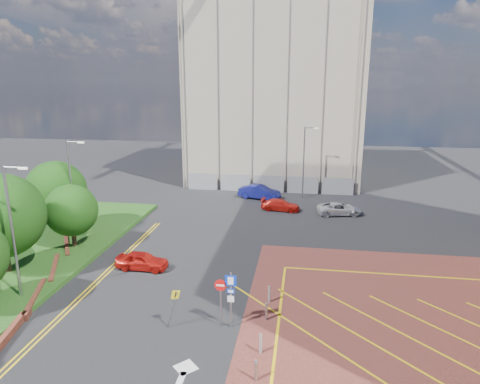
% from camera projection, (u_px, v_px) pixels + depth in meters
% --- Properties ---
extents(ground, '(140.00, 140.00, 0.00)m').
position_uv_depth(ground, '(218.00, 337.00, 22.07)').
color(ground, black).
rests_on(ground, ground).
extents(retaining_wall, '(6.06, 20.33, 0.40)m').
position_uv_depth(retaining_wall, '(32.00, 298.00, 25.65)').
color(retaining_wall, brown).
rests_on(retaining_wall, ground).
extents(tree_b, '(5.60, 5.60, 6.74)m').
position_uv_depth(tree_b, '(1.00, 216.00, 28.04)').
color(tree_b, '#3D2B1C').
rests_on(tree_b, grass_bed).
extents(tree_c, '(4.00, 4.00, 4.90)m').
position_uv_depth(tree_c, '(71.00, 210.00, 32.79)').
color(tree_c, '#3D2B1C').
rests_on(tree_c, grass_bed).
extents(tree_d, '(5.00, 5.00, 6.08)m').
position_uv_depth(tree_d, '(56.00, 191.00, 35.93)').
color(tree_d, '#3D2B1C').
rests_on(tree_d, grass_bed).
extents(lamp_left_near, '(1.53, 0.16, 8.00)m').
position_uv_depth(lamp_left_near, '(13.00, 227.00, 24.61)').
color(lamp_left_near, '#9EA0A8').
rests_on(lamp_left_near, grass_bed).
extents(lamp_left_far, '(1.53, 0.16, 8.00)m').
position_uv_depth(lamp_left_far, '(72.00, 185.00, 34.47)').
color(lamp_left_far, '#9EA0A8').
rests_on(lamp_left_far, grass_bed).
extents(lamp_back, '(1.53, 0.16, 8.00)m').
position_uv_depth(lamp_back, '(304.00, 160.00, 47.15)').
color(lamp_back, '#9EA0A8').
rests_on(lamp_back, ground).
extents(sign_cluster, '(1.17, 0.12, 3.20)m').
position_uv_depth(sign_cluster, '(227.00, 294.00, 22.47)').
color(sign_cluster, '#9EA0A8').
rests_on(sign_cluster, ground).
extents(warning_sign, '(0.76, 0.42, 2.25)m').
position_uv_depth(warning_sign, '(173.00, 304.00, 22.50)').
color(warning_sign, '#9EA0A8').
rests_on(warning_sign, ground).
extents(bollard_row, '(0.14, 11.14, 0.90)m').
position_uv_depth(bollard_row, '(259.00, 353.00, 20.02)').
color(bollard_row, '#9EA0A8').
rests_on(bollard_row, forecourt).
extents(construction_building, '(21.20, 19.20, 22.00)m').
position_uv_depth(construction_building, '(276.00, 95.00, 57.55)').
color(construction_building, '#A59A87').
rests_on(construction_building, ground).
extents(construction_fence, '(21.60, 0.06, 2.00)m').
position_uv_depth(construction_fence, '(277.00, 184.00, 50.37)').
color(construction_fence, gray).
rests_on(construction_fence, ground).
extents(car_red_left, '(3.69, 1.56, 1.25)m').
position_uv_depth(car_red_left, '(142.00, 261.00, 29.91)').
color(car_red_left, red).
rests_on(car_red_left, ground).
extents(car_blue_back, '(4.93, 2.79, 1.54)m').
position_uv_depth(car_blue_back, '(260.00, 192.00, 47.73)').
color(car_blue_back, navy).
rests_on(car_blue_back, ground).
extents(car_red_back, '(4.12, 2.11, 1.15)m').
position_uv_depth(car_red_back, '(280.00, 205.00, 43.47)').
color(car_red_back, red).
rests_on(car_red_back, ground).
extents(car_silver_back, '(4.66, 2.81, 1.21)m').
position_uv_depth(car_silver_back, '(339.00, 209.00, 42.06)').
color(car_silver_back, silver).
rests_on(car_silver_back, ground).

